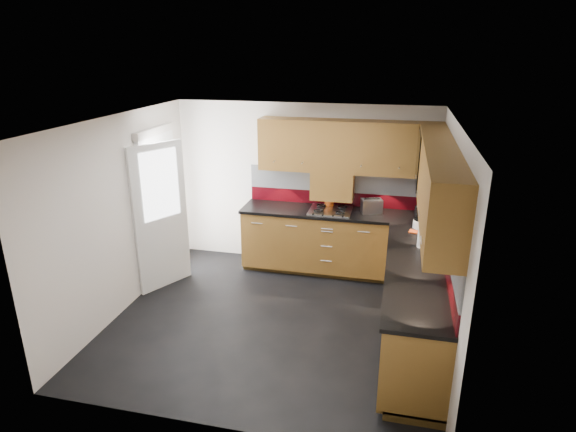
% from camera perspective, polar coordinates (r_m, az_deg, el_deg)
% --- Properties ---
extents(room, '(4.00, 3.80, 2.64)m').
position_cam_1_polar(room, '(5.35, -1.85, 1.62)').
color(room, black).
extents(base_cabinets, '(2.70, 3.20, 0.95)m').
position_cam_1_polar(base_cabinets, '(6.25, 9.52, -6.41)').
color(base_cabinets, brown).
rests_on(base_cabinets, room).
extents(countertop, '(2.72, 3.22, 0.04)m').
position_cam_1_polar(countertop, '(6.05, 9.64, -2.34)').
color(countertop, black).
rests_on(countertop, base_cabinets).
extents(backsplash, '(2.70, 3.20, 0.54)m').
position_cam_1_polar(backsplash, '(6.15, 12.00, 0.77)').
color(backsplash, maroon).
rests_on(backsplash, countertop).
extents(upper_cabinets, '(2.50, 3.20, 0.72)m').
position_cam_1_polar(upper_cabinets, '(5.84, 11.92, 6.20)').
color(upper_cabinets, brown).
rests_on(upper_cabinets, room).
extents(extractor_hood, '(0.60, 0.33, 0.40)m').
position_cam_1_polar(extractor_hood, '(6.87, 5.31, 3.67)').
color(extractor_hood, brown).
rests_on(extractor_hood, room).
extents(glass_cabinet, '(0.32, 0.80, 0.66)m').
position_cam_1_polar(glass_cabinet, '(6.13, 16.53, 6.68)').
color(glass_cabinet, black).
rests_on(glass_cabinet, room).
extents(back_door, '(0.42, 1.19, 2.04)m').
position_cam_1_polar(back_door, '(6.79, -14.84, 0.73)').
color(back_door, white).
rests_on(back_door, room).
extents(gas_hob, '(0.59, 0.52, 0.05)m').
position_cam_1_polar(gas_hob, '(6.80, 5.03, 0.66)').
color(gas_hob, silver).
rests_on(gas_hob, countertop).
extents(utensil_pot, '(0.13, 0.13, 0.47)m').
position_cam_1_polar(utensil_pot, '(6.98, 4.94, 1.89)').
color(utensil_pot, '#C34C12').
rests_on(utensil_pot, countertop).
extents(toaster, '(0.32, 0.25, 0.20)m').
position_cam_1_polar(toaster, '(6.80, 9.87, 1.19)').
color(toaster, silver).
rests_on(toaster, countertop).
extents(food_processor, '(0.20, 0.20, 0.33)m').
position_cam_1_polar(food_processor, '(6.35, 15.52, -0.11)').
color(food_processor, white).
rests_on(food_processor, countertop).
extents(paper_towel, '(0.12, 0.12, 0.23)m').
position_cam_1_polar(paper_towel, '(5.76, 15.63, -2.52)').
color(paper_towel, white).
rests_on(paper_towel, countertop).
extents(orange_cloth, '(0.14, 0.13, 0.01)m').
position_cam_1_polar(orange_cloth, '(6.22, 14.74, -1.82)').
color(orange_cloth, '#CF4717').
rests_on(orange_cloth, countertop).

